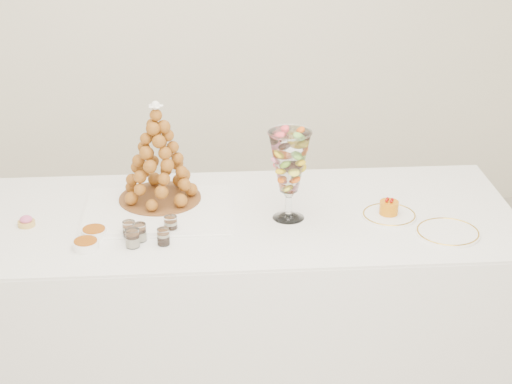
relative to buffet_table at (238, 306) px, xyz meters
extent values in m
cube|color=white|center=(0.00, 0.00, -0.01)|extent=(2.25, 1.00, 0.83)
cube|color=white|center=(0.00, 0.00, 0.41)|extent=(2.24, 1.00, 0.01)
cube|color=white|center=(-0.31, 0.06, 0.43)|extent=(0.59, 0.46, 0.02)
cylinder|color=white|center=(0.20, -0.04, 0.43)|extent=(0.13, 0.13, 0.02)
cylinder|color=white|center=(0.20, -0.04, 0.48)|extent=(0.03, 0.03, 0.09)
sphere|color=white|center=(0.20, -0.04, 0.53)|extent=(0.04, 0.04, 0.04)
cylinder|color=white|center=(0.59, -0.09, 0.42)|extent=(0.21, 0.21, 0.01)
cylinder|color=white|center=(0.77, -0.26, 0.42)|extent=(0.24, 0.24, 0.01)
cylinder|color=tan|center=(-0.81, 0.01, 0.43)|extent=(0.07, 0.07, 0.02)
ellipsoid|color=#C55182|center=(-0.81, 0.01, 0.45)|extent=(0.05, 0.05, 0.03)
cylinder|color=white|center=(-0.42, -0.14, 0.45)|extent=(0.06, 0.06, 0.06)
cylinder|color=white|center=(-0.38, -0.17, 0.45)|extent=(0.06, 0.06, 0.07)
cylinder|color=white|center=(-0.26, -0.12, 0.45)|extent=(0.06, 0.06, 0.07)
cylinder|color=white|center=(-0.41, -0.21, 0.45)|extent=(0.05, 0.05, 0.07)
cylinder|color=white|center=(-0.29, -0.21, 0.45)|extent=(0.05, 0.05, 0.06)
cylinder|color=white|center=(-0.55, -0.11, 0.43)|extent=(0.09, 0.09, 0.03)
cylinder|color=white|center=(-0.57, -0.20, 0.43)|extent=(0.09, 0.09, 0.03)
cylinder|color=brown|center=(-0.30, 0.15, 0.44)|extent=(0.33, 0.33, 0.01)
cone|color=brown|center=(-0.30, 0.15, 0.64)|extent=(0.34, 0.34, 0.40)
sphere|color=white|center=(-0.30, 0.15, 0.83)|extent=(0.04, 0.04, 0.04)
cylinder|color=orange|center=(0.59, -0.08, 0.46)|extent=(0.07, 0.07, 0.05)
sphere|color=#930C05|center=(0.60, -0.08, 0.49)|extent=(0.01, 0.01, 0.01)
sphere|color=#930C05|center=(0.59, -0.07, 0.49)|extent=(0.01, 0.01, 0.01)
sphere|color=#930C05|center=(0.58, -0.08, 0.49)|extent=(0.01, 0.01, 0.01)
sphere|color=#930C05|center=(0.59, -0.09, 0.49)|extent=(0.01, 0.01, 0.01)
camera|label=1|loc=(-0.31, -3.01, 1.89)|focal=60.00mm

